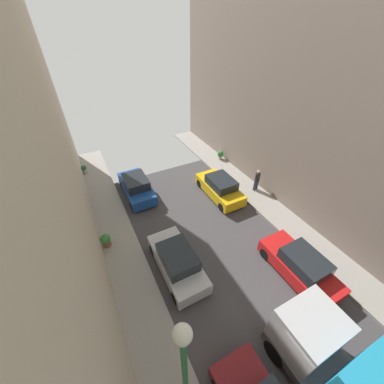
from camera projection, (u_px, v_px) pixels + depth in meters
The scene contains 10 objects.
ground at pixel (315, 376), 8.62m from camera, with size 32.00×32.00×0.00m, color #423F42.
parked_car_left_2 at pixel (177, 261), 11.75m from camera, with size 1.78×4.20×1.57m.
parked_car_left_3 at pixel (136, 187), 16.80m from camera, with size 1.78×4.20×1.57m.
parked_car_right_3 at pixel (300, 266), 11.53m from camera, with size 1.78×4.20×1.57m.
parked_car_right_4 at pixel (220, 188), 16.73m from camera, with size 1.78×4.20×1.57m.
pedestrian at pixel (257, 180), 16.91m from camera, with size 0.40×0.36×1.72m.
potted_plant_1 at pixel (220, 154), 20.88m from camera, with size 0.56×0.56×0.79m.
potted_plant_2 at pixel (106, 240), 13.00m from camera, with size 0.56×0.56×0.85m.
potted_plant_4 at pixel (84, 169), 19.09m from camera, with size 0.41×0.41×0.69m.
lamp_post at pixel (184, 363), 5.67m from camera, with size 0.44×0.44×5.79m.
Camera 1 is at (-5.27, -0.08, 10.78)m, focal length 21.42 mm.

